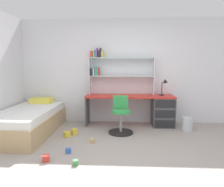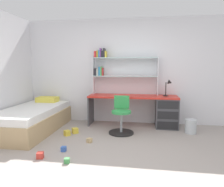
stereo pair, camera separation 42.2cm
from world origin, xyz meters
TOP-DOWN VIEW (x-y plane):
  - ground_plane at (0.00, 0.00)m, footprint 6.08×5.45m
  - room_shell at (-1.21, 1.19)m, footprint 6.08×5.45m
  - desk at (0.66, 1.92)m, footprint 2.04×0.56m
  - bookshelf_hutch at (-0.30, 2.09)m, footprint 1.55×0.22m
  - desk_lamp at (0.92, 1.92)m, footprint 0.20×0.16m
  - swivel_chair at (-0.09, 1.34)m, footprint 0.52×0.52m
  - bed_platform at (-2.01, 1.20)m, footprint 1.02×2.04m
  - waste_bin at (1.35, 1.55)m, footprint 0.23×0.23m
  - toy_block_blue_0 at (-0.92, 0.24)m, footprint 0.08×0.08m
  - toy_block_green_1 at (-0.71, -0.17)m, footprint 0.08×0.08m
  - toy_block_yellow_2 at (-1.15, 1.00)m, footprint 0.15×0.15m
  - toy_block_red_3 at (-1.17, -0.07)m, footprint 0.11×0.11m
  - toy_block_natural_4 at (-0.60, 0.69)m, footprint 0.11×0.11m
  - toy_block_yellow_5 at (-1.04, 1.17)m, footprint 0.16×0.16m

SIDE VIEW (x-z plane):
  - ground_plane at x=0.00m, z-range -0.02..0.00m
  - toy_block_green_1 at x=-0.71m, z-range 0.00..0.07m
  - toy_block_blue_0 at x=-0.92m, z-range 0.00..0.08m
  - toy_block_natural_4 at x=-0.60m, z-range 0.00..0.08m
  - toy_block_red_3 at x=-1.17m, z-range 0.00..0.10m
  - toy_block_yellow_2 at x=-1.15m, z-range 0.00..0.11m
  - toy_block_yellow_5 at x=-1.04m, z-range 0.00..0.11m
  - waste_bin at x=1.35m, z-range 0.00..0.29m
  - bed_platform at x=-2.01m, z-range -0.06..0.57m
  - swivel_chair at x=-0.09m, z-range -0.08..0.69m
  - desk at x=0.66m, z-range 0.05..0.77m
  - desk_lamp at x=0.92m, z-range 0.78..1.16m
  - room_shell at x=-1.21m, z-range 0.00..2.53m
  - bookshelf_hutch at x=-0.30m, z-range 0.82..1.92m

